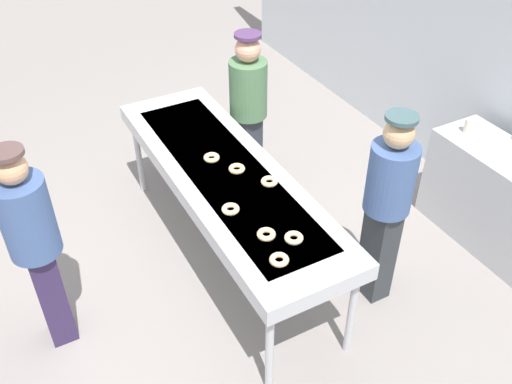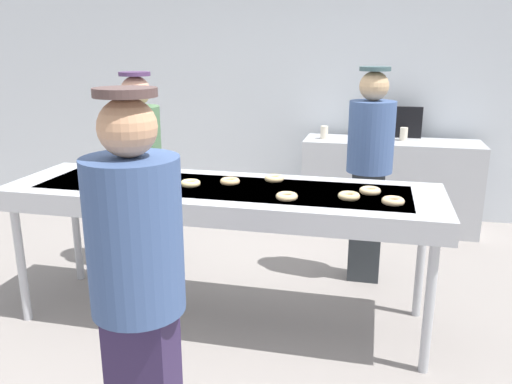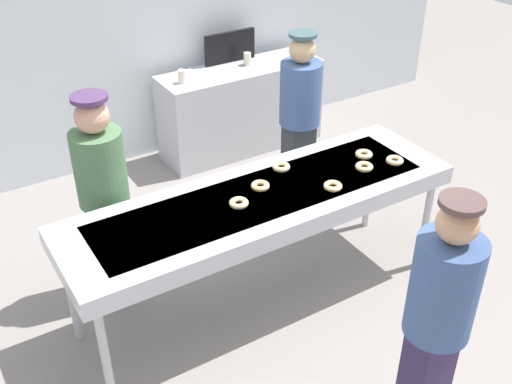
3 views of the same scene
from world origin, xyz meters
TOP-DOWN VIEW (x-y plane):
  - ground_plane at (0.00, 0.00)m, footprint 16.00×16.00m
  - back_wall at (0.00, 2.59)m, footprint 8.00×0.12m
  - fryer_conveyor at (0.00, 0.00)m, footprint 2.76×0.82m
  - plain_donut_0 at (0.04, 0.08)m, footprint 0.14×0.14m
  - plain_donut_1 at (0.45, -0.19)m, footprint 0.17×0.17m
  - plain_donut_2 at (0.92, 0.05)m, footprint 0.15×0.15m
  - plain_donut_3 at (0.81, -0.09)m, footprint 0.18×0.18m
  - plain_donut_4 at (0.30, 0.22)m, footprint 0.16×0.16m
  - plain_donut_5 at (-0.19, -0.03)m, footprint 0.16×0.16m
  - plain_donut_6 at (1.05, -0.14)m, footprint 0.17×0.17m
  - worker_baker at (-0.87, 0.66)m, footprint 0.35×0.35m
  - worker_assistant at (0.90, 0.85)m, footprint 0.34×0.34m
  - customer_waiting at (0.13, -1.47)m, footprint 0.34×0.34m
  - prep_counter at (1.10, 2.14)m, footprint 1.70×0.53m
  - paper_cup_0 at (1.20, 2.19)m, footprint 0.07×0.07m
  - paper_cup_1 at (0.43, 2.11)m, footprint 0.07×0.07m
  - menu_display at (1.10, 2.36)m, footprint 0.56×0.04m

SIDE VIEW (x-z plane):
  - ground_plane at x=0.00m, z-range 0.00..0.00m
  - prep_counter at x=1.10m, z-range 0.00..0.89m
  - fryer_conveyor at x=0.00m, z-range 0.39..1.31m
  - worker_baker at x=-0.87m, z-range 0.11..1.71m
  - worker_assistant at x=0.90m, z-range 0.11..1.75m
  - customer_waiting at x=0.13m, z-range 0.11..1.76m
  - plain_donut_0 at x=0.04m, z-range 0.92..0.96m
  - plain_donut_1 at x=0.45m, z-range 0.92..0.96m
  - plain_donut_2 at x=0.92m, z-range 0.92..0.96m
  - plain_donut_3 at x=0.81m, z-range 0.92..0.96m
  - plain_donut_4 at x=0.30m, z-range 0.92..0.96m
  - plain_donut_5 at x=-0.19m, z-range 0.92..0.96m
  - plain_donut_6 at x=1.05m, z-range 0.92..0.96m
  - paper_cup_0 at x=1.20m, z-range 0.89..1.01m
  - paper_cup_1 at x=0.43m, z-range 0.89..1.01m
  - menu_display at x=1.10m, z-range 0.89..1.20m
  - back_wall at x=0.00m, z-range 0.00..3.13m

